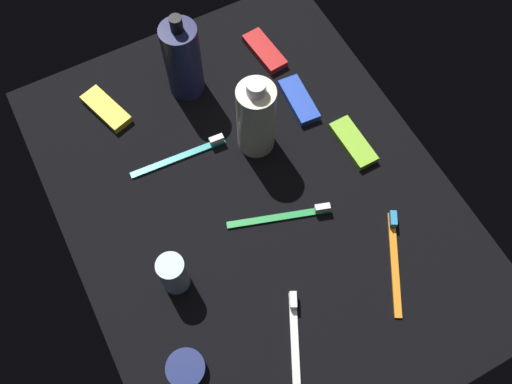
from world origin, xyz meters
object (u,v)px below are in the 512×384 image
object	(u,v)px
snack_bar_red	(265,51)
snack_bar_yellow	(106,109)
toothbrush_orange	(395,256)
bodywash_bottle	(256,118)
toothbrush_white	(295,342)
cream_tin_left	(186,369)
toothbrush_green	(285,216)
lotion_bottle	(183,60)
snack_bar_lime	(353,143)
snack_bar_blue	(299,100)
toothbrush_teal	(184,155)
deodorant_stick	(173,274)

from	to	relation	value
snack_bar_red	snack_bar_yellow	world-z (taller)	same
toothbrush_orange	bodywash_bottle	bearing A→B (deg)	-161.86
toothbrush_white	cream_tin_left	distance (cm)	17.09
toothbrush_green	cream_tin_left	bearing A→B (deg)	-59.50
lotion_bottle	snack_bar_lime	xyz separation A→B (cm)	(25.70, 21.24, -7.41)
snack_bar_yellow	snack_bar_blue	size ratio (longest dim) A/B	1.00
toothbrush_teal	snack_bar_yellow	size ratio (longest dim) A/B	1.73
toothbrush_green	cream_tin_left	xyz separation A→B (cm)	(15.06, -25.58, 0.38)
snack_bar_blue	toothbrush_green	bearing A→B (deg)	-31.17
bodywash_bottle	toothbrush_teal	world-z (taller)	bodywash_bottle
lotion_bottle	cream_tin_left	size ratio (longest dim) A/B	3.12
cream_tin_left	toothbrush_orange	bearing A→B (deg)	90.37
snack_bar_yellow	snack_bar_blue	bearing A→B (deg)	47.50
toothbrush_teal	cream_tin_left	size ratio (longest dim) A/B	3.00
lotion_bottle	toothbrush_green	size ratio (longest dim) A/B	1.07
toothbrush_white	snack_bar_blue	bearing A→B (deg)	149.57
lotion_bottle	deodorant_stick	size ratio (longest dim) A/B	2.17
bodywash_bottle	deodorant_stick	distance (cm)	29.49
lotion_bottle	toothbrush_orange	distance (cm)	50.40
toothbrush_green	snack_bar_red	distance (cm)	35.29
bodywash_bottle	snack_bar_red	world-z (taller)	bodywash_bottle
toothbrush_orange	deodorant_stick	bearing A→B (deg)	-111.27
toothbrush_white	toothbrush_teal	size ratio (longest dim) A/B	0.92
toothbrush_orange	snack_bar_lime	world-z (taller)	toothbrush_orange
cream_tin_left	snack_bar_lime	bearing A→B (deg)	116.68
snack_bar_red	cream_tin_left	xyz separation A→B (cm)	(47.70, -39.01, 0.23)
toothbrush_white	snack_bar_blue	size ratio (longest dim) A/B	1.60
snack_bar_lime	toothbrush_orange	bearing A→B (deg)	-15.32
snack_bar_lime	lotion_bottle	bearing A→B (deg)	-141.70
bodywash_bottle	toothbrush_green	distance (cm)	17.35
toothbrush_orange	snack_bar_blue	xyz separation A→B (cm)	(-34.18, 1.27, 0.14)
toothbrush_green	snack_bar_red	size ratio (longest dim) A/B	1.68
snack_bar_blue	cream_tin_left	distance (cm)	52.21
snack_bar_yellow	deodorant_stick	bearing A→B (deg)	-20.97
lotion_bottle	toothbrush_green	xyz separation A→B (cm)	(32.42, 3.44, -7.55)
toothbrush_orange	snack_bar_red	size ratio (longest dim) A/B	1.56
snack_bar_lime	snack_bar_blue	bearing A→B (deg)	-163.20
deodorant_stick	toothbrush_teal	xyz separation A→B (cm)	(-20.64, 10.83, -3.71)
toothbrush_orange	toothbrush_teal	distance (cm)	40.67
toothbrush_white	snack_bar_red	world-z (taller)	toothbrush_white
toothbrush_green	snack_bar_blue	xyz separation A→B (cm)	(-19.37, 13.67, 0.14)
toothbrush_teal	toothbrush_orange	bearing A→B (deg)	34.01
deodorant_stick	snack_bar_lime	size ratio (longest dim) A/B	0.83
toothbrush_green	snack_bar_yellow	world-z (taller)	toothbrush_green
snack_bar_yellow	toothbrush_orange	bearing A→B (deg)	14.83
deodorant_stick	toothbrush_orange	xyz separation A→B (cm)	(13.07, 33.58, -3.71)
toothbrush_white	snack_bar_yellow	world-z (taller)	toothbrush_white
toothbrush_teal	bodywash_bottle	bearing A→B (deg)	74.98
deodorant_stick	bodywash_bottle	bearing A→B (deg)	126.02
bodywash_bottle	deodorant_stick	bearing A→B (deg)	-53.98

